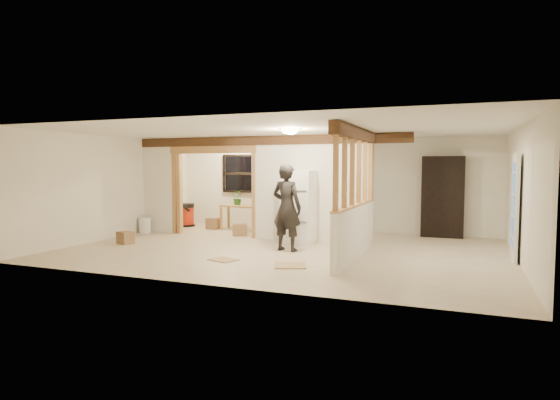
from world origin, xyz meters
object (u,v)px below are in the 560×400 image
at_px(woman, 287,207).
at_px(refrigerator, 299,207).
at_px(shop_vac, 186,215).
at_px(bookshelf, 443,197).
at_px(work_table, 241,217).

bearing_deg(woman, refrigerator, -74.36).
distance_m(shop_vac, bookshelf, 7.14).
relative_size(refrigerator, woman, 0.92).
bearing_deg(work_table, refrigerator, -23.35).
distance_m(woman, bookshelf, 4.34).
bearing_deg(shop_vac, work_table, -1.81).
height_order(refrigerator, work_table, refrigerator).
distance_m(woman, work_table, 3.52).
bearing_deg(refrigerator, shop_vac, 157.83).
distance_m(refrigerator, shop_vac, 4.42).
bearing_deg(bookshelf, refrigerator, -143.85).
height_order(refrigerator, shop_vac, refrigerator).
xyz_separation_m(woman, shop_vac, (-4.15, 2.64, -0.57)).
xyz_separation_m(refrigerator, work_table, (-2.26, 1.60, -0.49)).
height_order(woman, work_table, woman).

